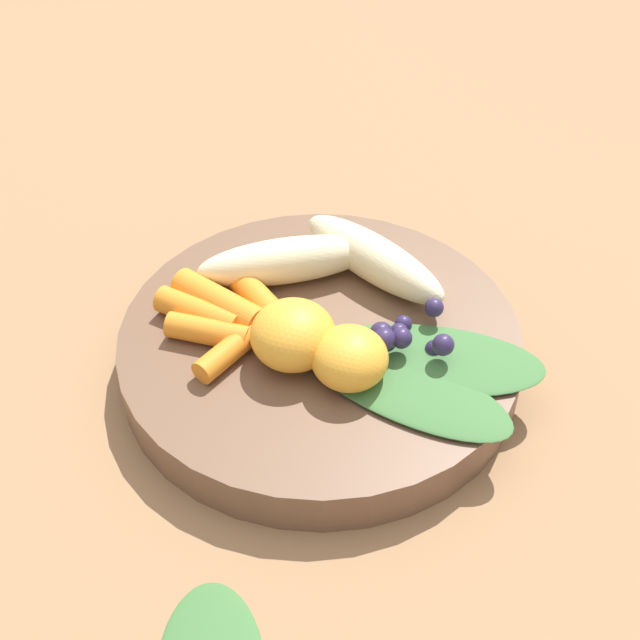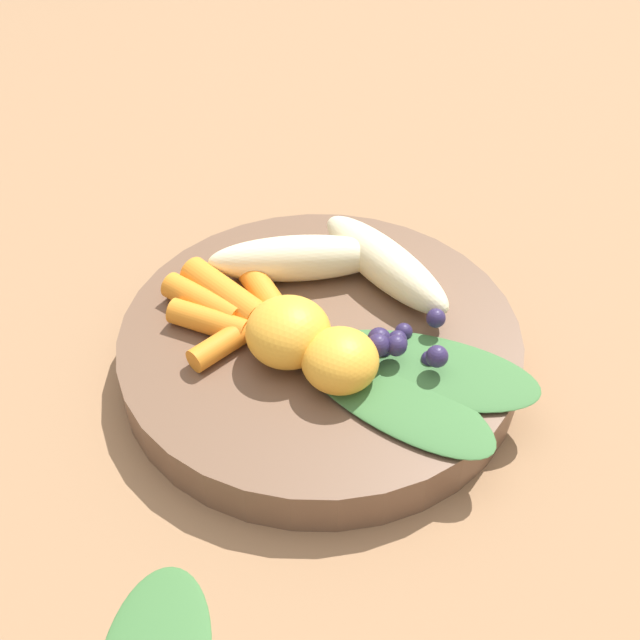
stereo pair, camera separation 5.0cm
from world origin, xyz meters
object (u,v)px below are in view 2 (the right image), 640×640
Objects in this scene: banana_peeled_right at (385,263)px; orange_segment_near at (340,360)px; banana_peeled_left at (298,258)px; bowl at (320,349)px.

orange_segment_near is (0.07, 0.07, 0.00)m from banana_peeled_right.
orange_segment_near reaches higher than banana_peeled_right.
banana_peeled_right is 0.09m from orange_segment_near.
orange_segment_near is (0.02, 0.09, 0.00)m from banana_peeled_left.
banana_peeled_right is (-0.06, -0.02, 0.03)m from bowl.
banana_peeled_left is at bearing -101.52° from orange_segment_near.
banana_peeled_left is 2.62× the size of orange_segment_near.
orange_segment_near is at bearing 100.52° from banana_peeled_left.
banana_peeled_left is 0.06m from banana_peeled_right.
orange_segment_near is (0.01, 0.04, 0.03)m from bowl.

